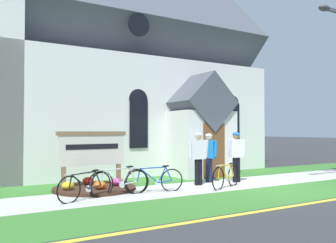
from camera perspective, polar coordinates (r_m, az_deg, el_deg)
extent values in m
plane|color=#333335|center=(14.79, 4.60, -8.55)|extent=(140.00, 140.00, 0.00)
cube|color=#B7B5AD|center=(11.26, 2.17, -10.78)|extent=(32.00, 2.14, 0.01)
cube|color=#38722D|center=(9.51, 9.45, -12.51)|extent=(32.00, 2.24, 0.01)
cube|color=#38722D|center=(13.05, -2.84, -9.49)|extent=(24.00, 2.05, 0.01)
cube|color=yellow|center=(8.59, 15.05, -13.69)|extent=(28.00, 0.16, 0.01)
cube|color=white|center=(18.80, -11.82, 0.39)|extent=(13.58, 10.66, 4.84)
cube|color=#4C515B|center=(19.35, -11.75, 12.40)|extent=(14.08, 10.86, 10.86)
cube|color=white|center=(14.41, 5.41, -3.54)|extent=(2.40, 1.60, 2.60)
cube|color=#4C515B|center=(14.45, 5.40, 3.01)|extent=(2.40, 1.80, 2.40)
cube|color=brown|center=(13.77, 7.41, -4.68)|extent=(1.00, 0.06, 2.10)
cube|color=black|center=(13.82, -4.74, -0.32)|extent=(0.76, 0.06, 1.90)
cone|color=black|center=(13.87, -4.73, 3.61)|extent=(0.80, 0.06, 0.80)
cube|color=black|center=(16.44, 10.37, -0.48)|extent=(0.76, 0.06, 1.90)
cone|color=black|center=(16.48, 10.36, 2.83)|extent=(0.80, 0.06, 0.80)
cylinder|color=black|center=(14.42, -4.71, 15.23)|extent=(0.90, 0.06, 0.90)
cube|color=#7F6047|center=(11.17, -16.46, -8.89)|extent=(0.12, 0.12, 0.74)
cube|color=#7F6047|center=(11.80, -7.97, -8.53)|extent=(0.12, 0.12, 0.74)
cube|color=silver|center=(11.38, -12.07, -4.53)|extent=(2.14, 0.17, 0.94)
cube|color=#7F6047|center=(11.36, -12.06, -1.87)|extent=(2.26, 0.21, 0.12)
cube|color=black|center=(11.33, -11.99, -3.97)|extent=(1.71, 0.08, 0.16)
cylinder|color=#382319|center=(11.28, -11.72, -10.50)|extent=(2.51, 2.51, 0.10)
ellipsoid|color=#CC338C|center=(11.41, -8.36, -9.55)|extent=(0.36, 0.36, 0.24)
ellipsoid|color=red|center=(11.78, -12.73, -9.27)|extent=(0.36, 0.36, 0.24)
ellipsoid|color=gold|center=(10.89, -15.80, -9.90)|extent=(0.36, 0.36, 0.24)
ellipsoid|color=orange|center=(10.80, -10.92, -10.00)|extent=(0.36, 0.36, 0.24)
torus|color=black|center=(10.39, -5.19, -9.62)|extent=(0.74, 0.05, 0.74)
torus|color=black|center=(10.01, -10.79, -9.92)|extent=(0.74, 0.05, 0.74)
cylinder|color=#B7B7BC|center=(10.11, -8.84, -8.93)|extent=(0.57, 0.04, 0.45)
cylinder|color=#B7B7BC|center=(10.12, -8.21, -7.60)|extent=(0.78, 0.05, 0.08)
cylinder|color=#B7B7BC|center=(10.25, -6.77, -8.72)|extent=(0.27, 0.04, 0.48)
cylinder|color=#B7B7BC|center=(10.31, -6.28, -9.83)|extent=(0.43, 0.04, 0.09)
cylinder|color=#B7B7BC|center=(10.33, -5.68, -8.51)|extent=(0.22, 0.04, 0.43)
cylinder|color=#B7B7BC|center=(10.00, -10.56, -8.86)|extent=(0.12, 0.04, 0.38)
ellipsoid|color=black|center=(10.26, -6.16, -7.23)|extent=(0.24, 0.08, 0.05)
cylinder|color=silver|center=(9.99, -10.32, -7.68)|extent=(0.44, 0.03, 0.03)
cylinder|color=silver|center=(10.24, -7.38, -10.04)|extent=(0.18, 0.02, 0.18)
torus|color=black|center=(11.96, 10.49, -8.54)|extent=(0.69, 0.31, 0.73)
torus|color=black|center=(11.07, 8.09, -9.13)|extent=(0.69, 0.31, 0.73)
cylinder|color=orange|center=(11.35, 8.95, -8.08)|extent=(0.52, 0.24, 0.47)
cylinder|color=orange|center=(11.42, 9.21, -6.96)|extent=(0.71, 0.32, 0.05)
cylinder|color=orange|center=(11.68, 9.83, -7.91)|extent=(0.25, 0.13, 0.45)
cylinder|color=orange|center=(11.78, 10.04, -8.78)|extent=(0.39, 0.19, 0.09)
cylinder|color=orange|center=(11.86, 10.28, -7.69)|extent=(0.21, 0.12, 0.39)
cylinder|color=orange|center=(11.08, 8.19, -8.11)|extent=(0.12, 0.08, 0.39)
ellipsoid|color=black|center=(11.75, 10.07, -6.67)|extent=(0.25, 0.17, 0.05)
cylinder|color=silver|center=(11.09, 8.29, -7.00)|extent=(0.42, 0.19, 0.03)
cylinder|color=silver|center=(11.61, 9.57, -9.02)|extent=(0.17, 0.09, 0.18)
torus|color=black|center=(10.78, 0.60, -9.45)|extent=(0.69, 0.18, 0.70)
torus|color=black|center=(10.48, -4.98, -9.68)|extent=(0.69, 0.18, 0.70)
cylinder|color=#194CA5|center=(10.55, -3.05, -8.70)|extent=(0.57, 0.15, 0.47)
cylinder|color=#194CA5|center=(10.55, -2.43, -7.45)|extent=(0.78, 0.19, 0.05)
cylinder|color=#194CA5|center=(10.66, -0.98, -8.57)|extent=(0.27, 0.09, 0.47)
cylinder|color=#194CA5|center=(10.72, -0.49, -9.63)|extent=(0.43, 0.12, 0.09)
cylinder|color=#194CA5|center=(10.72, 0.11, -8.40)|extent=(0.23, 0.08, 0.42)
cylinder|color=#194CA5|center=(10.46, -4.75, -8.62)|extent=(0.13, 0.06, 0.40)
ellipsoid|color=black|center=(10.67, -0.38, -7.17)|extent=(0.25, 0.13, 0.05)
cylinder|color=silver|center=(10.45, -4.52, -7.44)|extent=(0.44, 0.12, 0.03)
cylinder|color=silver|center=(10.65, -1.59, -9.81)|extent=(0.18, 0.06, 0.18)
torus|color=black|center=(9.99, -10.77, -10.01)|extent=(0.68, 0.29, 0.72)
torus|color=black|center=(9.36, -15.66, -10.56)|extent=(0.68, 0.29, 0.72)
cylinder|color=black|center=(9.55, -13.92, -9.43)|extent=(0.53, 0.23, 0.45)
cylinder|color=black|center=(9.59, -13.36, -8.08)|extent=(0.73, 0.30, 0.05)
cylinder|color=black|center=(9.78, -12.11, -9.19)|extent=(0.25, 0.12, 0.45)
cylinder|color=black|center=(9.86, -11.69, -10.26)|extent=(0.40, 0.18, 0.09)
cylinder|color=black|center=(9.90, -11.17, -8.95)|extent=(0.22, 0.11, 0.40)
cylinder|color=black|center=(9.36, -15.44, -9.42)|extent=(0.12, 0.08, 0.38)
ellipsoid|color=black|center=(9.82, -11.59, -7.70)|extent=(0.25, 0.16, 0.05)
cylinder|color=silver|center=(9.36, -15.23, -8.17)|extent=(0.42, 0.18, 0.03)
cylinder|color=silver|center=(9.74, -12.65, -10.52)|extent=(0.18, 0.08, 0.18)
cylinder|color=black|center=(12.00, 5.18, -8.11)|extent=(0.15, 0.15, 0.87)
cylinder|color=black|center=(11.93, 4.67, -8.15)|extent=(0.15, 0.15, 0.87)
cube|color=silver|center=(11.90, 4.92, -4.51)|extent=(0.50, 0.22, 0.64)
sphere|color=tan|center=(11.88, 4.91, -2.43)|extent=(0.23, 0.23, 0.23)
ellipsoid|color=silver|center=(11.88, 4.91, -2.13)|extent=(0.25, 0.29, 0.16)
cylinder|color=silver|center=(12.03, 6.21, -4.32)|extent=(0.09, 0.17, 0.58)
cylinder|color=silver|center=(11.77, 3.60, -4.39)|extent=(0.09, 0.09, 0.57)
cylinder|color=black|center=(12.86, 11.20, -7.63)|extent=(0.15, 0.15, 0.88)
cylinder|color=black|center=(12.79, 10.69, -7.67)|extent=(0.15, 0.15, 0.88)
cube|color=silver|center=(12.76, 10.93, -4.26)|extent=(0.52, 0.27, 0.64)
sphere|color=#936B51|center=(12.75, 10.92, -2.32)|extent=(0.23, 0.23, 0.23)
ellipsoid|color=#1E59B2|center=(12.75, 10.92, -2.04)|extent=(0.28, 0.32, 0.16)
cylinder|color=silver|center=(12.89, 12.14, -4.09)|extent=(0.09, 0.13, 0.58)
cylinder|color=silver|center=(12.64, 9.69, -4.15)|extent=(0.09, 0.17, 0.58)
cylinder|color=#191E38|center=(12.69, 6.40, -7.79)|extent=(0.15, 0.15, 0.85)
cylinder|color=#191E38|center=(12.63, 6.81, -7.82)|extent=(0.15, 0.15, 0.85)
cube|color=blue|center=(12.60, 6.59, -4.46)|extent=(0.36, 0.52, 0.62)
sphere|color=beige|center=(12.58, 6.59, -2.55)|extent=(0.22, 0.22, 0.22)
ellipsoid|color=silver|center=(12.58, 6.59, -2.27)|extent=(0.34, 0.32, 0.15)
cylinder|color=blue|center=(12.78, 5.58, -4.28)|extent=(0.09, 0.20, 0.57)
cylinder|color=blue|center=(12.41, 7.64, -4.36)|extent=(0.09, 0.15, 0.57)
ellipsoid|color=#3F3F44|center=(12.96, 23.83, 16.37)|extent=(0.44, 0.28, 0.20)
cylinder|color=#3D2D1E|center=(19.88, 9.90, -3.60)|extent=(0.25, 0.25, 2.14)
cone|color=#14471E|center=(20.06, 9.85, 6.61)|extent=(3.27, 3.27, 4.97)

